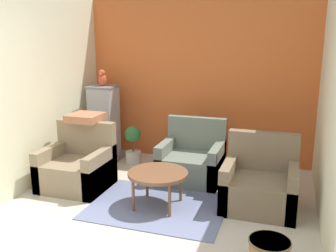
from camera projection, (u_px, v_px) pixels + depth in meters
wall_back_accent at (198, 81)px, 6.03m from camera, size 3.77×0.06×2.62m
wall_left at (40, 88)px, 5.15m from camera, size 0.06×3.06×2.62m
wall_right at (332, 103)px, 4.02m from camera, size 0.06×3.06×2.62m
area_rug at (158, 206)px, 4.54m from camera, size 1.61×1.25×0.01m
coffee_table at (158, 175)px, 4.45m from camera, size 0.72×0.72×0.45m
armchair_left at (78, 167)px, 5.08m from camera, size 0.86×0.77×0.87m
armchair_right at (260, 185)px, 4.48m from camera, size 0.86×0.77×0.87m
armchair_middle at (192, 161)px, 5.34m from camera, size 0.86×0.77×0.87m
birdcage at (104, 125)px, 6.18m from camera, size 0.53×0.53×1.23m
parrot at (103, 78)px, 6.00m from camera, size 0.13×0.23×0.27m
potted_plant at (133, 143)px, 6.01m from camera, size 0.27×0.25×0.61m
wicker_basket at (269, 252)px, 3.32m from camera, size 0.38×0.38×0.26m
throw_pillow at (86, 117)px, 5.18m from camera, size 0.44×0.44×0.10m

